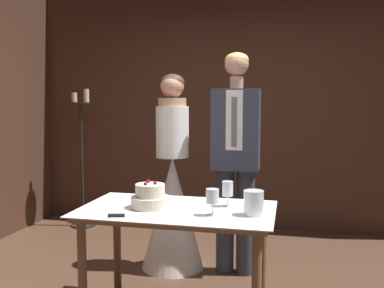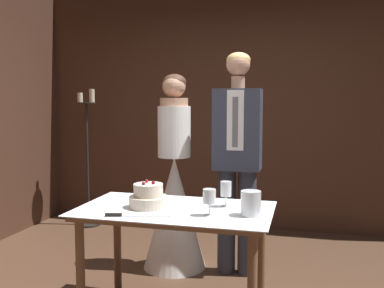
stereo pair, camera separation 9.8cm
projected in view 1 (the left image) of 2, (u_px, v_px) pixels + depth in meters
name	position (u px, v px, depth m)	size (l,w,h in m)	color
wall_back	(236.00, 103.00, 4.88)	(4.90, 0.12, 2.84)	#472B1E
cake_table	(177.00, 223.00, 2.77)	(1.25, 0.73, 0.75)	brown
tiered_cake	(150.00, 197.00, 2.78)	(0.25, 0.25, 0.18)	beige
cake_knife	(128.00, 216.00, 2.56)	(0.39, 0.12, 0.02)	silver
wine_glass_near	(228.00, 190.00, 2.81)	(0.07, 0.07, 0.17)	silver
wine_glass_middle	(212.00, 197.00, 2.58)	(0.08, 0.08, 0.16)	silver
hurricane_candle	(254.00, 203.00, 2.59)	(0.12, 0.12, 0.15)	silver
bride	(173.00, 198.00, 3.68)	(0.54, 0.54, 1.67)	white
groom	(236.00, 154.00, 3.52)	(0.38, 0.25, 1.83)	#333847
candle_stand	(82.00, 164.00, 4.91)	(0.28, 0.28, 1.58)	black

